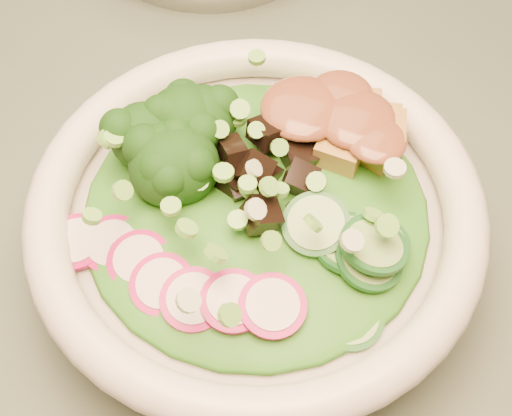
% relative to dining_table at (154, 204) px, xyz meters
% --- Properties ---
extents(floor, '(4.00, 4.00, 0.00)m').
position_rel_dining_table_xyz_m(floor, '(0.00, 0.00, -0.64)').
color(floor, brown).
rests_on(floor, ground).
extents(dining_table, '(1.20, 0.80, 0.75)m').
position_rel_dining_table_xyz_m(dining_table, '(0.00, 0.00, 0.00)').
color(dining_table, black).
rests_on(dining_table, ground).
extents(salad_bowl, '(0.31, 0.31, 0.08)m').
position_rel_dining_table_xyz_m(salad_bowl, '(0.15, -0.07, 0.16)').
color(salad_bowl, silver).
rests_on(salad_bowl, dining_table).
extents(lettuce_bed, '(0.23, 0.23, 0.03)m').
position_rel_dining_table_xyz_m(lettuce_bed, '(0.15, -0.07, 0.18)').
color(lettuce_bed, '#216A16').
rests_on(lettuce_bed, salad_bowl).
extents(broccoli_florets, '(0.09, 0.08, 0.05)m').
position_rel_dining_table_xyz_m(broccoli_florets, '(0.07, -0.06, 0.20)').
color(broccoli_florets, black).
rests_on(broccoli_florets, salad_bowl).
extents(radish_slices, '(0.13, 0.05, 0.02)m').
position_rel_dining_table_xyz_m(radish_slices, '(0.13, -0.15, 0.19)').
color(radish_slices, '#A80C53').
rests_on(radish_slices, salad_bowl).
extents(cucumber_slices, '(0.08, 0.08, 0.04)m').
position_rel_dining_table_xyz_m(cucumber_slices, '(0.22, -0.09, 0.20)').
color(cucumber_slices, '#82B464').
rests_on(cucumber_slices, salad_bowl).
extents(mushroom_heap, '(0.08, 0.08, 0.05)m').
position_rel_dining_table_xyz_m(mushroom_heap, '(0.15, -0.06, 0.20)').
color(mushroom_heap, black).
rests_on(mushroom_heap, salad_bowl).
extents(tofu_cubes, '(0.10, 0.07, 0.04)m').
position_rel_dining_table_xyz_m(tofu_cubes, '(0.16, -0.00, 0.20)').
color(tofu_cubes, '#A97C38').
rests_on(tofu_cubes, salad_bowl).
extents(peanut_sauce, '(0.08, 0.06, 0.02)m').
position_rel_dining_table_xyz_m(peanut_sauce, '(0.16, -0.00, 0.21)').
color(peanut_sauce, brown).
rests_on(peanut_sauce, tofu_cubes).
extents(scallion_garnish, '(0.22, 0.22, 0.03)m').
position_rel_dining_table_xyz_m(scallion_garnish, '(0.15, -0.07, 0.21)').
color(scallion_garnish, '#6BB740').
rests_on(scallion_garnish, salad_bowl).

